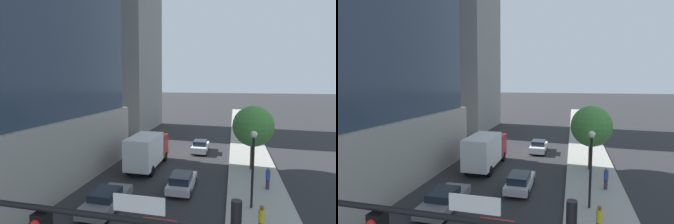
# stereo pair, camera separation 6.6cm
# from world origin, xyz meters

# --- Properties ---
(sidewalk) EXTENTS (4.34, 120.00, 0.15)m
(sidewalk) POSITION_xyz_m (7.64, 20.00, 0.07)
(sidewalk) COLOR #9E9B93
(sidewalk) RESTS_ON ground
(construction_building) EXTENTS (15.79, 22.66, 38.73)m
(construction_building) POSITION_xyz_m (-15.43, 42.90, 16.13)
(construction_building) COLOR gray
(construction_building) RESTS_ON ground
(street_lamp) EXTENTS (0.44, 0.44, 5.04)m
(street_lamp) POSITION_xyz_m (7.06, 15.65, 3.51)
(street_lamp) COLOR black
(street_lamp) RESTS_ON sidewalk
(street_tree) EXTENTS (3.75, 3.75, 5.92)m
(street_tree) POSITION_xyz_m (7.57, 23.80, 4.18)
(street_tree) COLOR brown
(street_tree) RESTS_ON sidewalk
(car_white) EXTENTS (1.74, 4.05, 1.44)m
(car_white) POSITION_xyz_m (2.09, 29.21, 0.70)
(car_white) COLOR silver
(car_white) RESTS_ON ground
(car_silver) EXTENTS (1.76, 4.16, 1.38)m
(car_silver) POSITION_xyz_m (2.09, 17.70, 0.69)
(car_silver) COLOR #B7B7BC
(car_silver) RESTS_ON ground
(car_gray) EXTENTS (1.86, 4.70, 1.30)m
(car_gray) POSITION_xyz_m (-2.10, 13.49, 0.66)
(car_gray) COLOR slate
(car_gray) RESTS_ON ground
(box_truck) EXTENTS (2.36, 6.97, 3.31)m
(box_truck) POSITION_xyz_m (-2.10, 22.07, 1.84)
(box_truck) COLOR #B21E1E
(box_truck) RESTS_ON ground
(pedestrian_blue_shirt) EXTENTS (0.34, 0.34, 1.69)m
(pedestrian_blue_shirt) POSITION_xyz_m (8.43, 19.10, 1.01)
(pedestrian_blue_shirt) COLOR #38334C
(pedestrian_blue_shirt) RESTS_ON sidewalk
(pedestrian_yellow_shirt) EXTENTS (0.34, 0.34, 1.76)m
(pedestrian_yellow_shirt) POSITION_xyz_m (7.34, 12.22, 1.05)
(pedestrian_yellow_shirt) COLOR black
(pedestrian_yellow_shirt) RESTS_ON sidewalk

